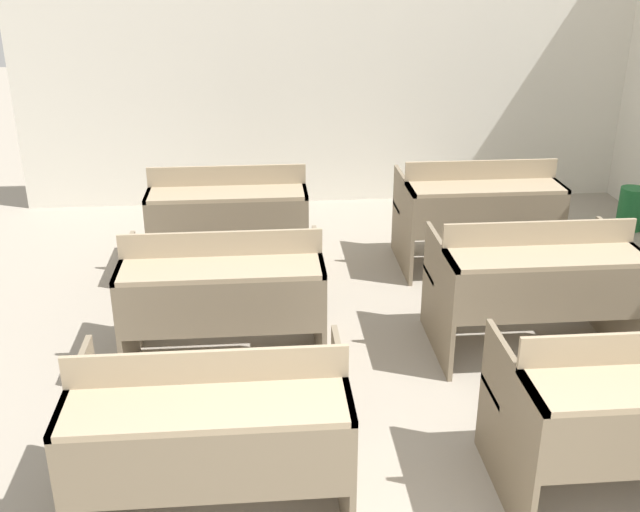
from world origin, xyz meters
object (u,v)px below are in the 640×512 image
Objects in this scene: bench_second_right at (532,282)px; wastepaper_bin at (631,209)px; bench_front_left at (212,430)px; bench_front_right at (637,409)px; bench_second_left at (224,294)px; bench_third_left at (229,216)px; bench_third_right at (477,210)px.

wastepaper_bin is (1.66, 2.03, -0.28)m from bench_second_right.
bench_front_left is at bearing -144.42° from bench_second_right.
bench_front_right and bench_second_left have the same top height.
wastepaper_bin is (3.56, 2.04, -0.28)m from bench_second_left.
bench_front_right is 3.32m from bench_third_left.
bench_third_left is at bearing 89.97° from bench_front_left.
bench_second_left is at bearing 144.47° from bench_front_right.
bench_third_left reaches higher than wastepaper_bin.
wastepaper_bin is at bearing 50.65° from bench_second_right.
bench_second_right is at bearing 35.58° from bench_front_left.
bench_third_left and bench_third_right have the same top height.
bench_third_right is 1.80m from wastepaper_bin.
bench_third_right is (0.03, 1.33, 0.00)m from bench_second_right.
bench_second_right is at bearing 0.30° from bench_second_left.
bench_second_left is 2.35m from bench_third_right.
bench_front_right is 1.37m from bench_second_right.
bench_second_left reaches higher than wastepaper_bin.
bench_second_left is at bearing -145.11° from bench_third_right.
bench_front_left is at bearing 179.94° from bench_front_right.
wastepaper_bin is at bearing 43.54° from bench_front_left.
bench_front_left is 3.32m from bench_third_right.
bench_front_left is 1.00× the size of bench_second_left.
bench_third_right is (1.93, -0.02, 0.00)m from bench_third_left.
bench_second_left is 1.90m from bench_second_right.
bench_second_right is (-0.00, 1.37, 0.00)m from bench_front_right.
bench_front_left is at bearing -90.03° from bench_third_left.
bench_front_left is at bearing -90.33° from bench_second_left.
bench_third_right is at bearing 89.42° from bench_front_right.
bench_front_right is 1.00× the size of bench_third_right.
bench_second_left is 1.36m from bench_third_left.
bench_front_right is at bearing -54.95° from bench_third_left.
bench_front_right is (1.91, -0.00, 0.00)m from bench_front_left.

